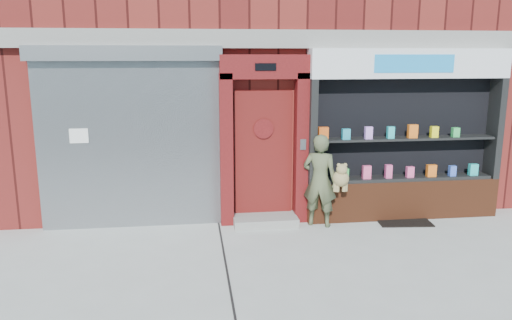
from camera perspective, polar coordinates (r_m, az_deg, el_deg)
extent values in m
plane|color=#9E9E99|center=(7.35, 8.97, -11.42)|extent=(80.00, 80.00, 0.00)
cube|color=#5C1715|center=(12.66, 1.61, 16.97)|extent=(12.00, 8.00, 8.00)
cube|color=gray|center=(8.61, 5.99, 13.58)|extent=(12.00, 0.16, 0.30)
cube|color=gray|center=(8.59, -14.18, 1.55)|extent=(3.00, 0.10, 2.80)
cube|color=slate|center=(8.40, -14.77, 11.73)|extent=(3.10, 0.30, 0.24)
cube|color=white|center=(8.62, -19.59, 2.61)|extent=(0.30, 0.01, 0.24)
cube|color=#490C0D|center=(8.49, -3.42, 1.09)|extent=(0.22, 0.28, 2.60)
cube|color=#490C0D|center=(8.68, 5.17, 1.30)|extent=(0.22, 0.28, 2.60)
cube|color=#490C0D|center=(8.41, 0.95, 10.62)|extent=(1.50, 0.28, 0.40)
cube|color=black|center=(8.26, 1.11, 10.59)|extent=(0.35, 0.01, 0.12)
cube|color=#581210|center=(8.68, 0.81, 0.69)|extent=(1.00, 0.06, 2.20)
cylinder|color=black|center=(8.57, 0.86, 3.59)|extent=(0.28, 0.02, 0.28)
cylinder|color=#490C0D|center=(8.56, 0.87, 3.58)|extent=(0.34, 0.02, 0.34)
cube|color=gray|center=(8.72, 1.05, -6.93)|extent=(1.10, 0.55, 0.15)
cube|color=slate|center=(8.51, 5.41, 1.78)|extent=(0.10, 0.02, 0.18)
cube|color=#5F2B16|center=(9.41, 16.23, -4.23)|extent=(3.50, 0.40, 0.70)
cube|color=black|center=(8.60, 6.34, 3.22)|extent=(0.12, 0.40, 1.80)
cube|color=black|center=(9.96, 25.61, 3.31)|extent=(0.12, 0.40, 1.80)
cube|color=black|center=(9.32, 16.23, 3.49)|extent=(3.30, 0.03, 1.80)
cube|color=black|center=(9.32, 16.37, -1.98)|extent=(3.20, 0.36, 0.06)
cube|color=black|center=(9.18, 16.63, 2.39)|extent=(3.20, 0.36, 0.04)
cube|color=white|center=(9.06, 17.13, 10.51)|extent=(3.50, 0.40, 0.50)
cube|color=#1B87CD|center=(8.88, 17.68, 10.46)|extent=(1.40, 0.01, 0.30)
cube|color=#B783ED|center=(8.72, 7.56, -1.75)|extent=(0.15, 0.09, 0.17)
cube|color=green|center=(8.83, 10.07, -1.59)|extent=(0.13, 0.09, 0.19)
cube|color=#E64C80|center=(8.95, 12.52, -1.37)|extent=(0.14, 0.09, 0.23)
cube|color=#DD4986|center=(9.10, 14.89, -1.27)|extent=(0.11, 0.09, 0.24)
cube|color=#F65292|center=(9.26, 17.18, -1.32)|extent=(0.13, 0.09, 0.19)
cube|color=orange|center=(9.43, 19.39, -1.16)|extent=(0.16, 0.09, 0.22)
cube|color=blue|center=(9.62, 21.51, -1.15)|extent=(0.11, 0.09, 0.19)
cube|color=#23B0AE|center=(9.82, 23.56, -1.01)|extent=(0.15, 0.09, 0.21)
cube|color=#E55818|center=(8.58, 7.70, 3.02)|extent=(0.17, 0.09, 0.22)
cube|color=teal|center=(8.69, 10.24, 2.93)|extent=(0.14, 0.09, 0.18)
cube|color=#CC8BFA|center=(8.82, 12.73, 3.05)|extent=(0.13, 0.09, 0.21)
cube|color=#26B9BE|center=(8.97, 15.13, 3.05)|extent=(0.12, 0.09, 0.21)
cube|color=orange|center=(9.13, 17.46, 3.16)|extent=(0.16, 0.09, 0.23)
cube|color=yellow|center=(9.30, 19.69, 3.04)|extent=(0.13, 0.09, 0.20)
cube|color=green|center=(9.49, 21.84, 2.96)|extent=(0.12, 0.09, 0.17)
imported|color=#4C5437|center=(8.55, 7.30, -2.34)|extent=(0.69, 0.60, 1.60)
sphere|color=olive|center=(8.50, 9.66, -2.09)|extent=(0.28, 0.28, 0.28)
sphere|color=olive|center=(8.42, 9.79, -1.06)|extent=(0.19, 0.19, 0.19)
sphere|color=olive|center=(8.38, 9.45, -0.58)|extent=(0.06, 0.06, 0.06)
sphere|color=olive|center=(8.42, 10.17, -0.56)|extent=(0.06, 0.06, 0.06)
cylinder|color=olive|center=(8.51, 9.03, -3.03)|extent=(0.06, 0.06, 0.17)
cylinder|color=olive|center=(8.56, 10.22, -2.97)|extent=(0.06, 0.06, 0.17)
cylinder|color=olive|center=(8.50, 9.30, -3.05)|extent=(0.06, 0.06, 0.17)
cylinder|color=olive|center=(8.53, 10.02, -3.02)|extent=(0.06, 0.06, 0.17)
cube|color=black|center=(9.28, 16.44, -6.67)|extent=(0.97, 0.73, 0.02)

